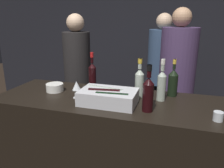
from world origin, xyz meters
name	(u,v)px	position (x,y,z in m)	size (l,w,h in m)	color
wall_back_chalkboard	(150,34)	(0.00, 2.58, 1.40)	(6.40, 0.06, 2.80)	black
bar_counter	(111,153)	(0.00, 0.34, 0.52)	(1.94, 0.68, 1.03)	black
ice_bin_with_bottles	(108,96)	(0.01, 0.25, 1.09)	(0.43, 0.27, 0.12)	silver
bowl_white	(55,87)	(-0.55, 0.39, 1.07)	(0.15, 0.15, 0.07)	silver
wine_glass	(77,86)	(-0.28, 0.29, 1.13)	(0.07, 0.07, 0.14)	silver
candle_votive	(218,116)	(0.78, 0.17, 1.06)	(0.06, 0.06, 0.06)	silver
red_wine_bottle_black_foil	(148,93)	(0.32, 0.19, 1.17)	(0.08, 0.08, 0.34)	black
rose_wine_bottle	(139,81)	(0.21, 0.47, 1.17)	(0.07, 0.07, 0.32)	#9EA899
white_wine_bottle	(162,84)	(0.39, 0.44, 1.17)	(0.07, 0.07, 0.34)	#9EA899
red_wine_bottle_tall	(92,74)	(-0.25, 0.57, 1.17)	(0.07, 0.07, 0.34)	black
champagne_bottle	(173,82)	(0.47, 0.57, 1.16)	(0.08, 0.08, 0.31)	black
person_in_hoodie	(78,76)	(-0.69, 1.15, 0.97)	(0.33, 0.33, 1.72)	black
person_blond_tee	(176,79)	(0.50, 1.31, 0.99)	(0.41, 0.41, 1.78)	black
person_grey_polo	(161,71)	(0.29, 1.76, 0.96)	(0.38, 0.38, 1.73)	black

